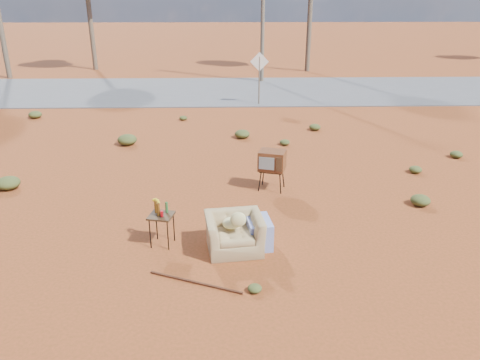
{
  "coord_description": "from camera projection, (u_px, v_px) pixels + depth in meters",
  "views": [
    {
      "loc": [
        0.18,
        -7.68,
        4.48
      ],
      "look_at": [
        0.42,
        1.44,
        0.8
      ],
      "focal_mm": 35.0,
      "sensor_mm": 36.0,
      "label": 1
    }
  ],
  "objects": [
    {
      "name": "ground",
      "position": [
        220.0,
        248.0,
        8.79
      ],
      "size": [
        140.0,
        140.0,
        0.0
      ],
      "primitive_type": "plane",
      "color": "#903A1C",
      "rests_on": "ground"
    },
    {
      "name": "tv_unit",
      "position": [
        272.0,
        161.0,
        11.15
      ],
      "size": [
        0.72,
        0.64,
        0.98
      ],
      "rotation": [
        0.0,
        0.0,
        -0.29
      ],
      "color": "black",
      "rests_on": "ground"
    },
    {
      "name": "scrub_patch",
      "position": [
        192.0,
        162.0,
        12.81
      ],
      "size": [
        17.49,
        8.07,
        0.33
      ],
      "color": "#444A20",
      "rests_on": "ground"
    },
    {
      "name": "side_table",
      "position": [
        160.0,
        213.0,
        8.72
      ],
      "size": [
        0.52,
        0.52,
        0.89
      ],
      "rotation": [
        0.0,
        0.0,
        -0.21
      ],
      "color": "#392614",
      "rests_on": "ground"
    },
    {
      "name": "armchair",
      "position": [
        239.0,
        228.0,
        8.64
      ],
      "size": [
        1.28,
        0.93,
        0.91
      ],
      "rotation": [
        0.0,
        0.0,
        0.13
      ],
      "color": "#9A8054",
      "rests_on": "ground"
    },
    {
      "name": "road_sign",
      "position": [
        259.0,
        69.0,
        19.39
      ],
      "size": [
        0.78,
        0.06,
        2.19
      ],
      "color": "brown",
      "rests_on": "ground"
    },
    {
      "name": "rusty_bar",
      "position": [
        195.0,
        282.0,
        7.73
      ],
      "size": [
        1.57,
        0.69,
        0.04
      ],
      "primitive_type": "cylinder",
      "rotation": [
        0.0,
        1.57,
        -0.4
      ],
      "color": "#532916",
      "rests_on": "ground"
    },
    {
      "name": "highway",
      "position": [
        224.0,
        91.0,
        22.69
      ],
      "size": [
        140.0,
        7.0,
        0.04
      ],
      "primitive_type": "cube",
      "color": "#565659",
      "rests_on": "ground"
    }
  ]
}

